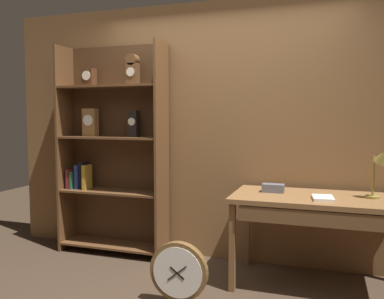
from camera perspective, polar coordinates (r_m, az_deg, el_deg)
name	(u,v)px	position (r m, az deg, el deg)	size (l,w,h in m)	color
back_wood_panel	(223,132)	(4.10, 4.41, 2.49)	(4.80, 0.05, 2.60)	brown
bookshelf	(112,150)	(4.39, -11.19, -0.05)	(1.16, 0.33, 2.20)	brown
workbench	(319,207)	(3.58, 17.48, -7.67)	(1.45, 0.73, 0.79)	brown
desk_lamp	(380,164)	(3.59, 24.97, -1.91)	(0.20, 0.20, 0.42)	olive
toolbox_small	(273,188)	(3.67, 11.35, -5.34)	(0.19, 0.11, 0.07)	#595960
open_repair_manual	(323,198)	(3.46, 17.93, -6.51)	(0.16, 0.22, 0.03)	silver
round_clock_large	(179,273)	(3.25, -1.88, -17.01)	(0.46, 0.11, 0.50)	brown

